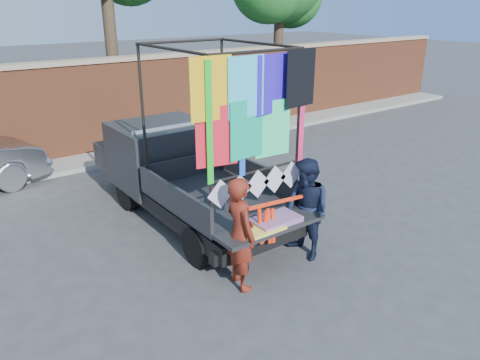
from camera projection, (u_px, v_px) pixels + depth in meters
ground at (255, 250)px, 8.08m from camera, size 90.00×90.00×0.00m
brick_wall at (99, 106)px, 12.87m from camera, size 30.00×0.45×2.61m
curb at (113, 156)px, 12.79m from camera, size 30.00×1.20×0.12m
pickup_truck at (175, 170)px, 9.39m from camera, size 2.15×5.40×3.40m
woman at (240, 234)px, 6.79m from camera, size 0.49×0.68×1.74m
man at (307, 210)px, 7.62m from camera, size 0.69×0.86×1.70m
streamer_bundle at (271, 216)px, 7.10m from camera, size 0.98×0.17×0.67m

